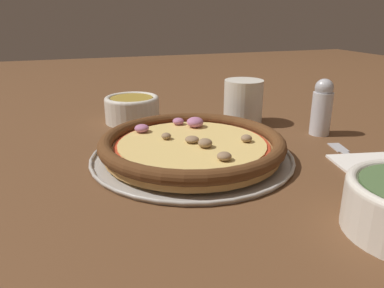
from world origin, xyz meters
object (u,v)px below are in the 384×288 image
(pizza, at_px, (192,145))
(bowl_near, at_px, (132,108))
(fork, at_px, (352,158))
(drinking_cup, at_px, (243,102))
(pepper_shaker, at_px, (322,107))
(pizza_tray, at_px, (192,156))

(pizza, distance_m, bowl_near, 0.26)
(fork, bearing_deg, pizza, 85.11)
(pizza, relative_size, fork, 1.79)
(pizza, height_order, bowl_near, bowl_near)
(drinking_cup, relative_size, pepper_shaker, 0.85)
(drinking_cup, bearing_deg, pizza, 133.36)
(drinking_cup, bearing_deg, pepper_shaker, -137.02)
(pizza_tray, bearing_deg, pizza, -13.59)
(bowl_near, bearing_deg, fork, -137.95)
(pizza, xyz_separation_m, pepper_shaker, (0.04, -0.28, 0.03))
(pizza, relative_size, pepper_shaker, 2.76)
(bowl_near, xyz_separation_m, fork, (-0.34, -0.31, -0.03))
(pepper_shaker, bearing_deg, bowl_near, 58.17)
(pizza, relative_size, bowl_near, 2.58)
(bowl_near, distance_m, drinking_cup, 0.24)
(bowl_near, bearing_deg, pizza_tray, -167.93)
(pizza_tray, height_order, pepper_shaker, pepper_shaker)
(drinking_cup, bearing_deg, bowl_near, 68.31)
(fork, xyz_separation_m, pepper_shaker, (0.13, -0.03, 0.05))
(pepper_shaker, bearing_deg, pizza, 98.57)
(pizza, bearing_deg, pizza_tray, 166.41)
(pizza_tray, distance_m, pizza, 0.02)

